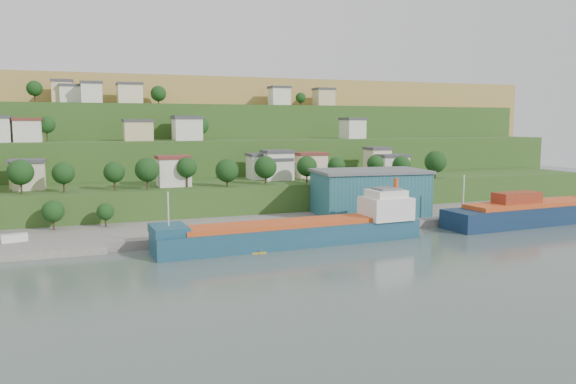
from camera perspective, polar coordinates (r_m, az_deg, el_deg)
name	(u,v)px	position (r m, az deg, el deg)	size (l,w,h in m)	color
ground	(282,254)	(120.85, -0.59, -6.32)	(500.00, 500.00, 0.00)	#414F4B
quay	(316,226)	(153.59, 2.83, -3.45)	(220.00, 26.00, 4.00)	slate
pebble_beach	(9,253)	(136.11, -26.51, -5.55)	(40.00, 18.00, 2.40)	slate
hillside	(165,180)	(283.41, -12.42, 1.22)	(360.00, 210.96, 96.00)	#284719
cargo_ship_near	(301,233)	(129.94, 1.31, -4.20)	(63.81, 12.68, 16.30)	#143D4E
cargo_ship_far	(554,212)	(176.01, 25.42, -1.84)	(67.12, 14.70, 18.10)	#0D203B
warehouse	(370,192)	(160.88, 8.29, 0.00)	(32.95, 22.39, 12.80)	#205760
caravan	(14,240)	(137.39, -26.04, -4.37)	(5.33, 2.22, 2.49)	silver
dinghy	(58,246)	(130.53, -22.35, -5.14)	(3.77, 1.41, 0.75)	silver
kayak_orange	(233,254)	(120.62, -5.59, -6.26)	(3.29, 1.64, 0.82)	orange
kayak_yellow	(259,252)	(121.50, -2.95, -6.14)	(3.22, 1.01, 0.79)	gold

